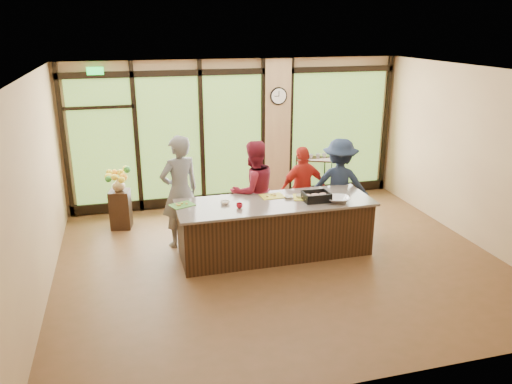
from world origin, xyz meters
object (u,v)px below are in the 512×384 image
cook_left (180,192)px  flower_stand (121,209)px  roasting_pan (316,198)px  cook_right (339,185)px  island_base (275,229)px  bar_cart (314,172)px

cook_left → flower_stand: size_ratio=2.66×
cook_left → flower_stand: (-1.01, 1.06, -0.61)m
roasting_pan → flower_stand: bearing=148.7°
cook_right → roasting_pan: (-0.79, -0.85, 0.10)m
island_base → bar_cart: 2.95m
cook_left → flower_stand: 1.59m
bar_cart → cook_left: bearing=-126.7°
flower_stand → island_base: bearing=-26.2°
island_base → cook_left: 1.72m
island_base → bar_cart: bar_cart is taller
island_base → roasting_pan: bearing=-11.7°
cook_right → bar_cart: cook_right is taller
cook_left → cook_right: size_ratio=1.13×
island_base → flower_stand: size_ratio=4.25×
cook_right → cook_left: bearing=24.2°
island_base → flower_stand: island_base is taller
cook_right → roasting_pan: cook_right is taller
cook_right → flower_stand: size_ratio=2.36×
cook_left → bar_cart: size_ratio=1.93×
roasting_pan → bar_cart: 2.79m
cook_right → roasting_pan: size_ratio=4.06×
island_base → roasting_pan: (0.66, -0.14, 0.52)m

